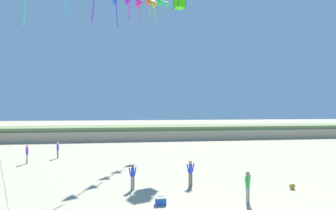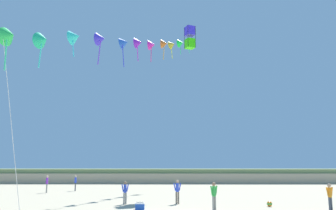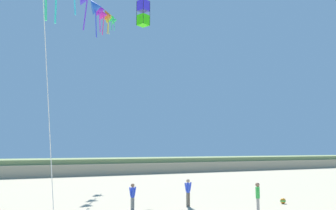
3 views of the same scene
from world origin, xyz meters
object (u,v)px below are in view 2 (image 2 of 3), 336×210
object	(u,v)px
person_far_right	(125,191)
beach_cooler	(140,206)
person_mid_center	(330,195)
beach_ball	(269,204)
person_near_left	(177,190)
person_far_left	(75,182)
person_far_center	(214,194)
large_kite_mid_trail	(190,37)
person_near_right	(47,183)

from	to	relation	value
person_far_right	beach_cooler	size ratio (longest dim) A/B	2.79
beach_cooler	person_mid_center	bearing A→B (deg)	-3.75
person_far_right	beach_ball	bearing A→B (deg)	-7.78
person_near_left	person_far_left	size ratio (longest dim) A/B	1.01
person_far_right	person_far_center	size ratio (longest dim) A/B	0.93
person_far_left	person_far_center	world-z (taller)	person_far_center
person_far_center	beach_cooler	world-z (taller)	person_far_center
beach_cooler	large_kite_mid_trail	bearing A→B (deg)	75.17
person_far_left	person_far_center	distance (m)	21.37
person_near_left	person_near_right	bearing A→B (deg)	142.02
person_far_left	person_far_center	size ratio (longest dim) A/B	0.97
person_far_right	beach_cooler	distance (m)	3.50
beach_cooler	beach_ball	xyz separation A→B (m)	(8.65, 1.77, -0.03)
person_far_right	person_far_center	world-z (taller)	person_far_center
person_mid_center	beach_ball	bearing A→B (deg)	139.97
person_mid_center	person_far_right	size ratio (longest dim) A/B	1.03
person_near_right	person_far_center	distance (m)	20.87
person_far_center	beach_ball	bearing A→B (deg)	30.28
person_far_left	large_kite_mid_trail	xyz separation A→B (m)	(12.61, -0.68, 16.22)
person_mid_center	large_kite_mid_trail	distance (m)	24.27
person_near_left	beach_cooler	world-z (taller)	person_near_left
person_near_left	beach_ball	world-z (taller)	person_near_left
beach_cooler	person_far_center	bearing A→B (deg)	-7.09
person_near_left	large_kite_mid_trail	distance (m)	20.37
person_far_left	person_far_right	world-z (taller)	person_far_left
person_far_center	large_kite_mid_trail	xyz separation A→B (m)	(-0.49, 16.20, 16.19)
person_mid_center	beach_cooler	world-z (taller)	person_mid_center
person_mid_center	large_kite_mid_trail	xyz separation A→B (m)	(-7.54, 16.39, 16.23)
person_far_right	large_kite_mid_trail	distance (m)	21.22
beach_cooler	person_far_left	bearing A→B (deg)	117.44
person_near_left	beach_cooler	distance (m)	4.26
person_near_right	person_far_left	size ratio (longest dim) A/B	1.04
person_far_center	person_near_right	bearing A→B (deg)	137.11
person_near_left	beach_ball	distance (m)	6.48
beach_cooler	beach_ball	distance (m)	8.83
person_near_left	person_far_center	bearing A→B (deg)	-61.10
person_far_left	beach_cooler	bearing A→B (deg)	-62.56
person_far_right	beach_ball	world-z (taller)	person_far_right
large_kite_mid_trail	person_far_center	bearing A→B (deg)	-88.27
person_near_left	person_near_right	world-z (taller)	person_near_right
person_far_left	beach_cooler	world-z (taller)	person_far_left
person_mid_center	beach_cooler	size ratio (longest dim) A/B	2.87
person_far_right	beach_ball	size ratio (longest dim) A/B	4.44
person_near_right	beach_cooler	xyz separation A→B (m)	(10.66, -13.63, -0.79)
beach_ball	person_near_right	bearing A→B (deg)	148.46
person_near_left	beach_ball	size ratio (longest dim) A/B	4.69
person_near_right	person_mid_center	bearing A→B (deg)	-32.80
person_far_center	person_far_right	bearing A→B (deg)	148.16
person_near_left	person_far_right	xyz separation A→B (m)	(-3.79, -0.27, -0.05)
large_kite_mid_trail	person_near_left	bearing A→B (deg)	-97.97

